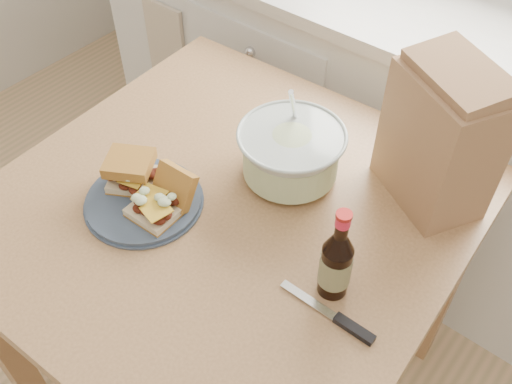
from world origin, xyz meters
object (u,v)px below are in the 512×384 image
Objects in this scene: paper_bag at (440,141)px; plate at (144,201)px; beer_bottle at (336,263)px; coleslaw_bowl at (291,155)px; dining_table at (228,238)px.

plate is at bearing -108.28° from paper_bag.
paper_bag reaches higher than beer_bottle.
dining_table is at bearing -109.24° from coleslaw_bowl.
coleslaw_bowl reaches higher than dining_table.
coleslaw_bowl is (0.06, 0.16, 0.18)m from dining_table.
paper_bag is (0.32, 0.31, 0.27)m from dining_table.
coleslaw_bowl is at bearing 54.54° from plate.
paper_bag reaches higher than dining_table.
paper_bag is (0.02, 0.35, 0.07)m from beer_bottle.
coleslaw_bowl reaches higher than plate.
paper_bag is (0.46, 0.42, 0.14)m from plate.
plate reaches higher than dining_table.
beer_bottle is 0.73× the size of paper_bag.
paper_bag is (0.27, 0.15, 0.09)m from coleslaw_bowl.
beer_bottle is at bearing -38.42° from coleslaw_bowl.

